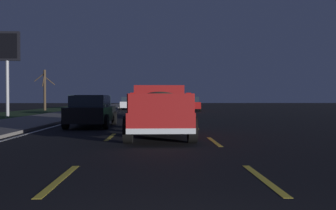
% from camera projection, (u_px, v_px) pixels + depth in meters
% --- Properties ---
extents(ground, '(144.00, 144.00, 0.00)m').
position_uv_depth(ground, '(158.00, 115.00, 29.29)').
color(ground, black).
extents(sidewalk_shoulder, '(108.00, 4.00, 0.12)m').
position_uv_depth(sidewalk_shoulder, '(67.00, 114.00, 29.06)').
color(sidewalk_shoulder, slate).
rests_on(sidewalk_shoulder, ground).
extents(grass_verge, '(108.00, 6.00, 0.01)m').
position_uv_depth(grass_verge, '(5.00, 115.00, 28.91)').
color(grass_verge, '#1E3819').
rests_on(grass_verge, ground).
extents(lane_markings, '(108.45, 7.04, 0.01)m').
position_uv_depth(lane_markings, '(125.00, 113.00, 32.86)').
color(lane_markings, yellow).
rests_on(lane_markings, ground).
extents(pickup_truck, '(5.44, 2.32, 1.87)m').
position_uv_depth(pickup_truck, '(159.00, 110.00, 12.93)').
color(pickup_truck, maroon).
rests_on(pickup_truck, ground).
extents(sedan_black, '(4.41, 2.04, 1.54)m').
position_uv_depth(sedan_black, '(92.00, 111.00, 17.38)').
color(sedan_black, black).
rests_on(sedan_black, ground).
extents(sedan_green, '(4.42, 2.05, 1.54)m').
position_uv_depth(sedan_green, '(159.00, 107.00, 24.48)').
color(sedan_green, '#14592D').
rests_on(sedan_green, ground).
extents(sedan_white, '(4.41, 2.03, 1.54)m').
position_uv_depth(sedan_white, '(129.00, 103.00, 42.63)').
color(sedan_white, silver).
rests_on(sedan_white, ground).
extents(sedan_red, '(4.41, 2.03, 1.54)m').
position_uv_depth(sedan_red, '(190.00, 104.00, 38.80)').
color(sedan_red, maroon).
rests_on(sedan_red, ground).
extents(gas_price_sign, '(0.27, 1.90, 6.42)m').
position_uv_depth(gas_price_sign, '(7.00, 53.00, 26.83)').
color(gas_price_sign, '#99999E').
rests_on(gas_price_sign, ground).
extents(bare_tree_far, '(1.65, 2.24, 4.61)m').
position_uv_depth(bare_tree_far, '(45.00, 89.00, 40.48)').
color(bare_tree_far, '#423323').
rests_on(bare_tree_far, ground).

